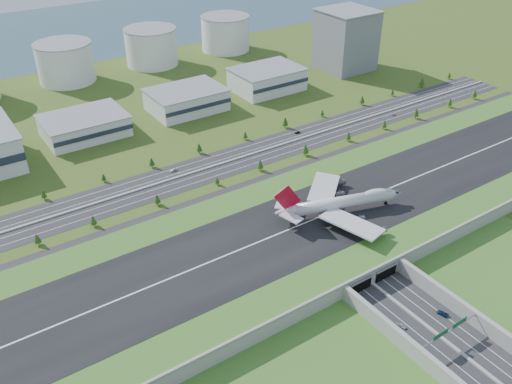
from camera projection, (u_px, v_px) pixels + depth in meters
ground at (308, 234)px, 299.23m from camera, size 1200.00×1200.00×0.00m
airfield_deck at (309, 228)px, 296.99m from camera, size 520.00×100.00×9.20m
underpass_road at (456, 343)px, 227.46m from camera, size 38.80×120.40×8.00m
sign_gantry_near at (450, 331)px, 228.68m from camera, size 38.70×0.70×9.80m
north_expressway at (220, 164)px, 366.04m from camera, size 560.00×36.00×0.12m
tree_row at (254, 150)px, 374.29m from camera, size 506.97×48.70×8.41m
hangar_mid_a at (84, 126)px, 400.51m from camera, size 58.00×42.00×15.00m
hangar_mid_b at (187, 100)px, 440.27m from camera, size 58.00×42.00×17.00m
hangar_mid_c at (267, 79)px, 477.66m from camera, size 58.00×42.00×19.00m
office_tower at (346, 40)px, 516.67m from camera, size 46.00×46.00×55.00m
fuel_tank_b at (65, 63)px, 491.49m from camera, size 50.00×50.00×35.00m
fuel_tank_c at (151, 47)px, 531.78m from camera, size 50.00×50.00×35.00m
fuel_tank_d at (225, 33)px, 572.07m from camera, size 50.00×50.00×35.00m
bay_water at (53, 33)px, 636.94m from camera, size 1200.00×260.00×0.06m
boeing_747 at (340, 203)px, 298.87m from camera, size 74.64×69.51×23.78m
car_0 at (402, 326)px, 239.59m from camera, size 2.48×4.62×1.49m
car_2 at (442, 313)px, 245.99m from camera, size 3.62×5.69×1.46m
car_5 at (297, 132)px, 406.47m from camera, size 4.35×1.82×1.40m
car_6 at (393, 114)px, 434.66m from camera, size 5.02×2.90×1.32m
car_7 at (173, 170)px, 357.82m from camera, size 5.25×2.59×1.47m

